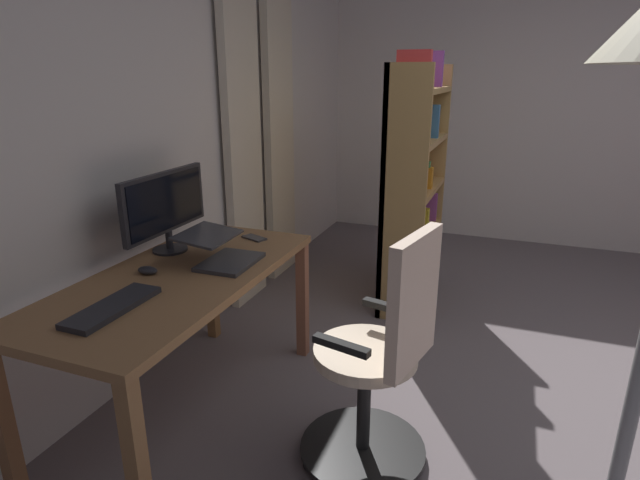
{
  "coord_description": "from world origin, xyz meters",
  "views": [
    {
      "loc": [
        2.61,
        -0.86,
        1.64
      ],
      "look_at": [
        0.53,
        -1.66,
        0.9
      ],
      "focal_mm": 28.53,
      "sensor_mm": 36.0,
      "label": 1
    }
  ],
  "objects_px": {
    "computer_monitor": "(166,205)",
    "computer_mouse": "(148,270)",
    "desk": "(180,292)",
    "bookshelf": "(409,186)",
    "laptop": "(222,252)",
    "cell_phone_by_monitor": "(254,238)",
    "computer_keyboard": "(113,307)",
    "office_chair": "(380,364)"
  },
  "relations": [
    {
      "from": "desk",
      "to": "bookshelf",
      "type": "xyz_separation_m",
      "value": [
        -1.79,
        0.71,
        0.21
      ]
    },
    {
      "from": "bookshelf",
      "to": "computer_keyboard",
      "type": "bearing_deg",
      "value": -18.13
    },
    {
      "from": "office_chair",
      "to": "bookshelf",
      "type": "bearing_deg",
      "value": 20.94
    },
    {
      "from": "laptop",
      "to": "bookshelf",
      "type": "relative_size",
      "value": 0.2
    },
    {
      "from": "computer_monitor",
      "to": "computer_keyboard",
      "type": "relative_size",
      "value": 1.5
    },
    {
      "from": "cell_phone_by_monitor",
      "to": "laptop",
      "type": "bearing_deg",
      "value": 25.69
    },
    {
      "from": "desk",
      "to": "cell_phone_by_monitor",
      "type": "relative_size",
      "value": 10.61
    },
    {
      "from": "computer_monitor",
      "to": "computer_mouse",
      "type": "bearing_deg",
      "value": 19.36
    },
    {
      "from": "bookshelf",
      "to": "computer_mouse",
      "type": "bearing_deg",
      "value": -24.47
    },
    {
      "from": "computer_mouse",
      "to": "bookshelf",
      "type": "xyz_separation_m",
      "value": [
        -1.84,
        0.84,
        0.1
      ]
    },
    {
      "from": "bookshelf",
      "to": "computer_monitor",
      "type": "bearing_deg",
      "value": -31.73
    },
    {
      "from": "laptop",
      "to": "cell_phone_by_monitor",
      "type": "height_order",
      "value": "laptop"
    },
    {
      "from": "computer_monitor",
      "to": "computer_mouse",
      "type": "distance_m",
      "value": 0.4
    },
    {
      "from": "cell_phone_by_monitor",
      "to": "bookshelf",
      "type": "bearing_deg",
      "value": 173.05
    },
    {
      "from": "laptop",
      "to": "cell_phone_by_monitor",
      "type": "distance_m",
      "value": 0.4
    },
    {
      "from": "computer_monitor",
      "to": "bookshelf",
      "type": "relative_size",
      "value": 0.35
    },
    {
      "from": "desk",
      "to": "computer_keyboard",
      "type": "bearing_deg",
      "value": -1.53
    },
    {
      "from": "laptop",
      "to": "computer_mouse",
      "type": "distance_m",
      "value": 0.35
    },
    {
      "from": "computer_monitor",
      "to": "bookshelf",
      "type": "bearing_deg",
      "value": 148.27
    },
    {
      "from": "bookshelf",
      "to": "cell_phone_by_monitor",
      "type": "bearing_deg",
      "value": -27.71
    },
    {
      "from": "desk",
      "to": "computer_mouse",
      "type": "height_order",
      "value": "computer_mouse"
    },
    {
      "from": "desk",
      "to": "computer_monitor",
      "type": "height_order",
      "value": "computer_monitor"
    },
    {
      "from": "computer_mouse",
      "to": "cell_phone_by_monitor",
      "type": "distance_m",
      "value": 0.68
    },
    {
      "from": "bookshelf",
      "to": "laptop",
      "type": "bearing_deg",
      "value": -20.47
    },
    {
      "from": "computer_monitor",
      "to": "bookshelf",
      "type": "xyz_separation_m",
      "value": [
        -1.53,
        0.95,
        -0.13
      ]
    },
    {
      "from": "computer_mouse",
      "to": "office_chair",
      "type": "bearing_deg",
      "value": 92.51
    },
    {
      "from": "computer_mouse",
      "to": "laptop",
      "type": "bearing_deg",
      "value": 135.79
    },
    {
      "from": "computer_monitor",
      "to": "laptop",
      "type": "xyz_separation_m",
      "value": [
        0.06,
        0.35,
        -0.19
      ]
    },
    {
      "from": "computer_mouse",
      "to": "cell_phone_by_monitor",
      "type": "bearing_deg",
      "value": 161.96
    },
    {
      "from": "desk",
      "to": "office_chair",
      "type": "relative_size",
      "value": 1.42
    },
    {
      "from": "cell_phone_by_monitor",
      "to": "bookshelf",
      "type": "relative_size",
      "value": 0.08
    },
    {
      "from": "desk",
      "to": "computer_keyboard",
      "type": "height_order",
      "value": "computer_keyboard"
    },
    {
      "from": "laptop",
      "to": "computer_mouse",
      "type": "xyz_separation_m",
      "value": [
        0.25,
        -0.24,
        -0.04
      ]
    },
    {
      "from": "computer_mouse",
      "to": "bookshelf",
      "type": "distance_m",
      "value": 2.02
    },
    {
      "from": "laptop",
      "to": "office_chair",
      "type": "bearing_deg",
      "value": 75.15
    },
    {
      "from": "computer_mouse",
      "to": "computer_monitor",
      "type": "bearing_deg",
      "value": -160.64
    },
    {
      "from": "office_chair",
      "to": "laptop",
      "type": "xyz_separation_m",
      "value": [
        -0.2,
        -0.86,
        0.32
      ]
    },
    {
      "from": "office_chair",
      "to": "cell_phone_by_monitor",
      "type": "height_order",
      "value": "office_chair"
    },
    {
      "from": "office_chair",
      "to": "computer_monitor",
      "type": "xyz_separation_m",
      "value": [
        -0.26,
        -1.21,
        0.5
      ]
    },
    {
      "from": "computer_monitor",
      "to": "bookshelf",
      "type": "distance_m",
      "value": 1.8
    },
    {
      "from": "computer_mouse",
      "to": "computer_keyboard",
      "type": "bearing_deg",
      "value": 18.39
    },
    {
      "from": "computer_mouse",
      "to": "bookshelf",
      "type": "relative_size",
      "value": 0.06
    }
  ]
}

